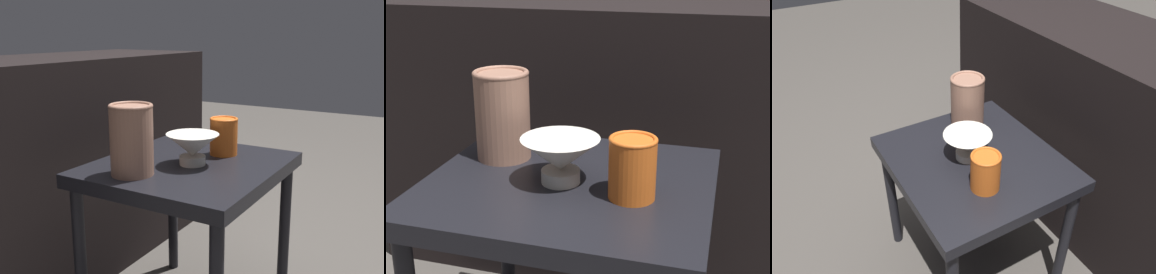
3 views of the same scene
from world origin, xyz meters
TOP-DOWN VIEW (x-y plane):
  - table at (0.00, 0.00)m, footprint 0.56×0.51m
  - couch_backdrop at (0.00, 0.62)m, footprint 1.47×0.50m
  - bowl at (-0.01, -0.02)m, footprint 0.15×0.15m
  - vase_textured_left at (-0.17, 0.08)m, footprint 0.12×0.12m
  - vase_colorful_right at (0.13, -0.05)m, footprint 0.09×0.09m

SIDE VIEW (x-z plane):
  - couch_backdrop at x=0.00m, z-range 0.00..0.81m
  - table at x=0.00m, z-range 0.19..0.71m
  - bowl at x=-0.01m, z-range 0.53..0.62m
  - vase_colorful_right at x=0.13m, z-range 0.52..0.64m
  - vase_textured_left at x=-0.17m, z-range 0.52..0.72m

